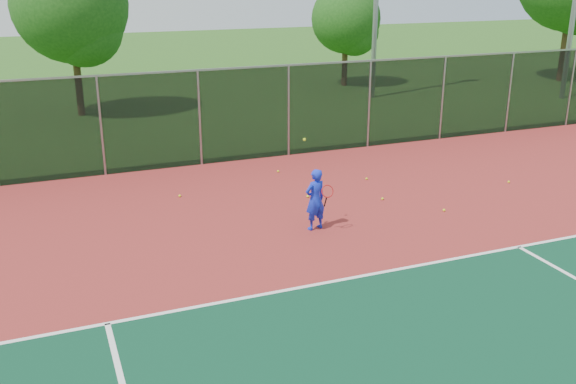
% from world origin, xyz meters
% --- Properties ---
extents(ground, '(120.00, 120.00, 0.00)m').
position_xyz_m(ground, '(0.00, 0.00, 0.00)').
color(ground, '#255418').
rests_on(ground, ground).
extents(court_apron, '(30.00, 20.00, 0.02)m').
position_xyz_m(court_apron, '(0.00, 2.00, 0.01)').
color(court_apron, maroon).
rests_on(court_apron, ground).
extents(fence_back, '(30.00, 0.06, 3.03)m').
position_xyz_m(fence_back, '(0.00, 12.00, 1.56)').
color(fence_back, black).
rests_on(fence_back, court_apron).
extents(tennis_player, '(0.61, 0.65, 2.25)m').
position_xyz_m(tennis_player, '(-1.82, 5.68, 0.77)').
color(tennis_player, '#162CD6').
rests_on(tennis_player, court_apron).
extents(practice_ball_0, '(0.07, 0.07, 0.07)m').
position_xyz_m(practice_ball_0, '(1.76, 5.54, 0.06)').
color(practice_ball_0, '#D8EA1B').
rests_on(practice_ball_0, court_apron).
extents(practice_ball_1, '(0.07, 0.07, 0.07)m').
position_xyz_m(practice_ball_1, '(-4.35, 9.14, 0.06)').
color(practice_ball_1, '#D8EA1B').
rests_on(practice_ball_1, court_apron).
extents(practice_ball_2, '(0.07, 0.07, 0.07)m').
position_xyz_m(practice_ball_2, '(4.88, 6.82, 0.06)').
color(practice_ball_2, '#D8EA1B').
rests_on(practice_ball_2, court_apron).
extents(practice_ball_3, '(0.07, 0.07, 0.07)m').
position_xyz_m(practice_ball_3, '(-1.03, 10.28, 0.06)').
color(practice_ball_3, '#D8EA1B').
rests_on(practice_ball_3, court_apron).
extents(practice_ball_4, '(0.07, 0.07, 0.07)m').
position_xyz_m(practice_ball_4, '(1.15, 8.61, 0.06)').
color(practice_ball_4, '#D8EA1B').
rests_on(practice_ball_4, court_apron).
extents(practice_ball_7, '(0.07, 0.07, 0.07)m').
position_xyz_m(practice_ball_7, '(-1.10, 7.80, 0.06)').
color(practice_ball_7, '#D8EA1B').
rests_on(practice_ball_7, court_apron).
extents(practice_ball_8, '(0.07, 0.07, 0.07)m').
position_xyz_m(practice_ball_8, '(0.71, 6.89, 0.06)').
color(practice_ball_8, '#D8EA1B').
rests_on(practice_ball_8, court_apron).
extents(tree_back_left, '(4.73, 4.73, 6.94)m').
position_xyz_m(tree_back_left, '(-5.85, 21.15, 4.36)').
color(tree_back_left, '#392714').
rests_on(tree_back_left, ground).
extents(tree_back_mid, '(3.65, 3.65, 5.35)m').
position_xyz_m(tree_back_mid, '(8.04, 23.78, 3.36)').
color(tree_back_mid, '#392714').
rests_on(tree_back_mid, ground).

